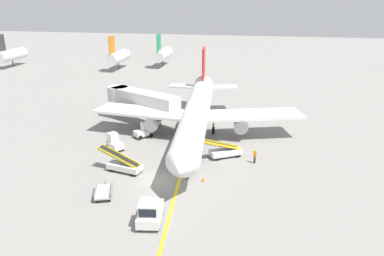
% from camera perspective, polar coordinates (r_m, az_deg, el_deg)
% --- Properties ---
extents(ground_plane, '(300.00, 300.00, 0.00)m').
position_cam_1_polar(ground_plane, '(38.26, -5.40, -8.26)').
color(ground_plane, gray).
extents(taxi_line_yellow, '(8.04, 79.65, 0.01)m').
position_cam_1_polar(taxi_line_yellow, '(42.20, -1.24, -5.35)').
color(taxi_line_yellow, yellow).
rests_on(taxi_line_yellow, ground).
extents(airliner, '(28.48, 35.34, 10.10)m').
position_cam_1_polar(airliner, '(48.58, 0.74, 2.42)').
color(airliner, white).
rests_on(airliner, ground).
extents(jet_bridge, '(12.61, 8.09, 4.85)m').
position_cam_1_polar(jet_bridge, '(55.11, -8.44, 4.45)').
color(jet_bridge, beige).
rests_on(jet_bridge, ground).
extents(pushback_tug, '(2.43, 3.85, 2.20)m').
position_cam_1_polar(pushback_tug, '(31.54, -6.58, -12.85)').
color(pushback_tug, silver).
rests_on(pushback_tug, ground).
extents(baggage_tug_near_wing, '(2.68, 2.52, 2.10)m').
position_cam_1_polar(baggage_tug_near_wing, '(46.28, -12.00, -2.22)').
color(baggage_tug_near_wing, silver).
rests_on(baggage_tug_near_wing, ground).
extents(baggage_tug_by_cargo_door, '(2.57, 2.66, 2.10)m').
position_cam_1_polar(baggage_tug_by_cargo_door, '(49.71, -7.45, -0.38)').
color(baggage_tug_by_cargo_door, silver).
rests_on(baggage_tug_by_cargo_door, ground).
extents(belt_loader_forward_hold, '(5.16, 2.27, 2.59)m').
position_cam_1_polar(belt_loader_forward_hold, '(40.47, -10.58, -5.66)').
color(belt_loader_forward_hold, silver).
rests_on(belt_loader_forward_hold, ground).
extents(belt_loader_aft_hold, '(4.95, 3.60, 2.59)m').
position_cam_1_polar(belt_loader_aft_hold, '(43.43, 5.13, -3.55)').
color(belt_loader_aft_hold, silver).
rests_on(belt_loader_aft_hold, ground).
extents(baggage_cart_loaded, '(2.40, 3.81, 0.94)m').
position_cam_1_polar(baggage_cart_loaded, '(36.32, -13.55, -9.57)').
color(baggage_cart_loaded, '#A5A5A8').
rests_on(baggage_cart_loaded, ground).
extents(ground_crew_marshaller, '(0.36, 0.24, 1.70)m').
position_cam_1_polar(ground_crew_marshaller, '(42.25, 9.74, -4.27)').
color(ground_crew_marshaller, '#26262D').
rests_on(ground_crew_marshaller, ground).
extents(safety_cone_nose_left, '(0.36, 0.36, 0.44)m').
position_cam_1_polar(safety_cone_nose_left, '(38.00, 1.72, -8.00)').
color(safety_cone_nose_left, orange).
rests_on(safety_cone_nose_left, ground).
extents(safety_cone_nose_right, '(0.36, 0.36, 0.44)m').
position_cam_1_polar(safety_cone_nose_right, '(54.50, 1.55, 0.83)').
color(safety_cone_nose_right, orange).
rests_on(safety_cone_nose_right, ground).
extents(safety_cone_wingtip_left, '(0.36, 0.36, 0.44)m').
position_cam_1_polar(safety_cone_wingtip_left, '(52.89, 0.83, 0.23)').
color(safety_cone_wingtip_left, orange).
rests_on(safety_cone_wingtip_left, ground).
extents(distant_aircraft_far_left, '(3.00, 10.10, 8.80)m').
position_cam_1_polar(distant_aircraft_far_left, '(110.51, -26.30, 10.17)').
color(distant_aircraft_far_left, silver).
rests_on(distant_aircraft_far_left, ground).
extents(distant_aircraft_mid_left, '(3.00, 10.10, 8.80)m').
position_cam_1_polar(distant_aircraft_mid_left, '(97.85, -11.45, 10.79)').
color(distant_aircraft_mid_left, silver).
rests_on(distant_aircraft_mid_left, ground).
extents(distant_aircraft_mid_right, '(3.00, 10.10, 8.80)m').
position_cam_1_polar(distant_aircraft_mid_right, '(100.96, -4.60, 11.38)').
color(distant_aircraft_mid_right, silver).
rests_on(distant_aircraft_mid_right, ground).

